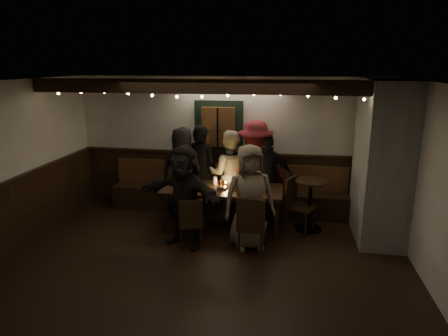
% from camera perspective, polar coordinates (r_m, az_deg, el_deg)
% --- Properties ---
extents(room, '(6.02, 5.01, 2.62)m').
position_cam_1_polar(room, '(6.75, 8.36, -0.54)').
color(room, black).
rests_on(room, ground).
extents(dining_table, '(2.08, 0.89, 0.90)m').
position_cam_1_polar(dining_table, '(6.93, -0.29, -3.39)').
color(dining_table, black).
rests_on(dining_table, ground).
extents(chair_near_left, '(0.47, 0.47, 0.82)m').
position_cam_1_polar(chair_near_left, '(6.29, -4.77, -7.46)').
color(chair_near_left, black).
rests_on(chair_near_left, ground).
extents(chair_near_right, '(0.44, 0.44, 0.94)m').
position_cam_1_polar(chair_near_right, '(6.02, 3.94, -7.82)').
color(chair_near_right, black).
rests_on(chair_near_right, ground).
extents(chair_end, '(0.57, 0.57, 0.95)m').
position_cam_1_polar(chair_end, '(7.01, 10.27, -4.70)').
color(chair_end, black).
rests_on(chair_end, ground).
extents(high_top, '(0.56, 0.56, 0.90)m').
position_cam_1_polar(high_top, '(7.08, 12.20, -4.32)').
color(high_top, black).
rests_on(high_top, ground).
extents(person_a, '(0.88, 0.62, 1.69)m').
position_cam_1_polar(person_a, '(7.66, -5.91, -0.41)').
color(person_a, black).
rests_on(person_a, ground).
extents(person_b, '(0.71, 0.56, 1.73)m').
position_cam_1_polar(person_b, '(7.67, -3.26, -0.19)').
color(person_b, black).
rests_on(person_b, ground).
extents(person_c, '(0.85, 0.68, 1.65)m').
position_cam_1_polar(person_c, '(7.48, 0.78, -0.84)').
color(person_c, '#BBB692').
rests_on(person_c, ground).
extents(person_d, '(1.35, 1.07, 1.83)m').
position_cam_1_polar(person_d, '(7.48, 4.43, -0.17)').
color(person_d, maroon).
rests_on(person_d, ground).
extents(person_e, '(1.01, 0.60, 1.61)m').
position_cam_1_polar(person_e, '(7.42, 6.24, -1.25)').
color(person_e, black).
rests_on(person_e, ground).
extents(person_f, '(1.59, 1.03, 1.64)m').
position_cam_1_polar(person_f, '(6.29, -5.69, -4.02)').
color(person_f, black).
rests_on(person_f, ground).
extents(person_g, '(0.94, 0.78, 1.66)m').
position_cam_1_polar(person_g, '(6.20, 3.65, -4.18)').
color(person_g, '#82715A').
rests_on(person_g, ground).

